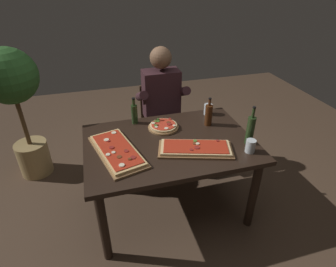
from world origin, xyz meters
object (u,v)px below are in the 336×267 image
at_px(pizza_round_far, 163,126).
at_px(potted_plant_corner, 15,97).
at_px(vinegar_bottle_green, 134,113).
at_px(diner_chair, 160,119).
at_px(dining_table, 170,151).
at_px(seated_diner, 162,103).
at_px(tumbler_near_camera, 208,110).
at_px(wine_bottle_dark, 250,130).
at_px(pizza_rectangular_left, 117,151).
at_px(pizza_rectangular_front, 195,148).
at_px(oil_bottle_amber, 209,115).
at_px(tumbler_far_side, 250,146).

relative_size(pizza_round_far, potted_plant_corner, 0.20).
bearing_deg(vinegar_bottle_green, diner_chair, 52.55).
distance_m(dining_table, potted_plant_corner, 1.60).
bearing_deg(potted_plant_corner, seated_diner, -6.64).
bearing_deg(tumbler_near_camera, dining_table, -142.86).
height_order(diner_chair, potted_plant_corner, potted_plant_corner).
xyz_separation_m(dining_table, pizza_round_far, (0.01, 0.23, 0.12)).
bearing_deg(wine_bottle_dark, pizza_round_far, 145.35).
distance_m(pizza_rectangular_left, tumbler_near_camera, 1.03).
height_order(pizza_rectangular_front, oil_bottle_amber, oil_bottle_amber).
bearing_deg(pizza_round_far, vinegar_bottle_green, 144.87).
xyz_separation_m(pizza_rectangular_front, tumbler_near_camera, (0.34, 0.56, 0.03)).
distance_m(wine_bottle_dark, seated_diner, 1.06).
bearing_deg(diner_chair, seated_diner, -90.00).
relative_size(pizza_rectangular_front, pizza_round_far, 2.30).
xyz_separation_m(dining_table, vinegar_bottle_green, (-0.22, 0.39, 0.20)).
bearing_deg(dining_table, pizza_round_far, 88.15).
distance_m(pizza_round_far, tumbler_near_camera, 0.52).
distance_m(pizza_rectangular_front, seated_diner, 0.92).
relative_size(dining_table, oil_bottle_amber, 5.25).
bearing_deg(oil_bottle_amber, seated_diner, 117.73).
distance_m(tumbler_near_camera, tumbler_far_side, 0.69).
height_order(vinegar_bottle_green, diner_chair, vinegar_bottle_green).
bearing_deg(pizza_round_far, pizza_rectangular_left, -148.35).
relative_size(pizza_round_far, oil_bottle_amber, 1.03).
height_order(pizza_rectangular_front, tumbler_near_camera, tumbler_near_camera).
relative_size(tumbler_far_side, seated_diner, 0.08).
height_order(pizza_rectangular_left, tumbler_near_camera, tumbler_near_camera).
height_order(seated_diner, potted_plant_corner, potted_plant_corner).
bearing_deg(pizza_rectangular_left, dining_table, 5.65).
relative_size(vinegar_bottle_green, tumbler_near_camera, 2.45).
relative_size(pizza_round_far, seated_diner, 0.21).
bearing_deg(oil_bottle_amber, tumbler_near_camera, 67.43).
bearing_deg(dining_table, tumbler_far_side, -28.61).
relative_size(wine_bottle_dark, diner_chair, 0.38).
bearing_deg(tumbler_near_camera, vinegar_bottle_green, 178.84).
bearing_deg(vinegar_bottle_green, tumbler_near_camera, -1.16).
distance_m(pizza_round_far, potted_plant_corner, 1.47).
height_order(oil_bottle_amber, seated_diner, seated_diner).
distance_m(tumbler_near_camera, diner_chair, 0.67).
height_order(pizza_rectangular_front, tumbler_far_side, tumbler_far_side).
bearing_deg(wine_bottle_dark, pizza_rectangular_front, 178.47).
relative_size(pizza_rectangular_left, tumbler_near_camera, 6.47).
xyz_separation_m(pizza_rectangular_left, seated_diner, (0.57, 0.78, -0.02)).
xyz_separation_m(oil_bottle_amber, potted_plant_corner, (-1.71, 0.72, 0.08)).
bearing_deg(vinegar_bottle_green, seated_diner, 43.99).
distance_m(oil_bottle_amber, seated_diner, 0.63).
xyz_separation_m(pizza_rectangular_front, vinegar_bottle_green, (-0.38, 0.58, 0.08)).
bearing_deg(tumbler_near_camera, pizza_rectangular_left, -155.78).
xyz_separation_m(pizza_round_far, oil_bottle_amber, (0.41, -0.05, 0.08)).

